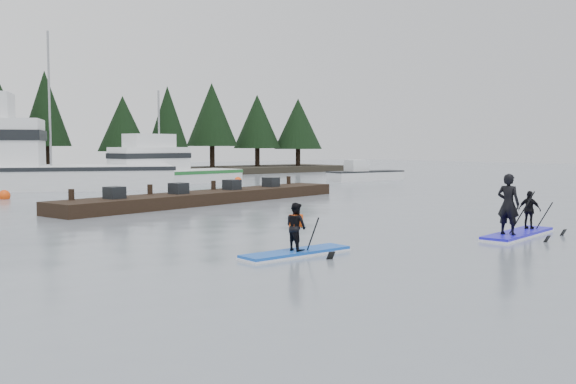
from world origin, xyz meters
TOP-DOWN VIEW (x-y plane):
  - ground at (0.00, 0.00)m, footprint 160.00×160.00m
  - far_shore at (0.00, 42.00)m, footprint 70.00×8.00m
  - treeline at (0.00, 42.00)m, footprint 60.00×4.00m
  - fishing_boat_medium at (7.84, 29.86)m, footprint 12.27×4.98m
  - skiff at (22.45, 23.61)m, footprint 6.57×2.59m
  - floating_dock at (2.13, 14.51)m, footprint 16.81×5.53m
  - buoy_b at (-4.91, 23.15)m, footprint 0.61×0.61m
  - buoy_c at (12.98, 27.70)m, footprint 0.54×0.54m
  - paddleboard_solo at (-4.18, 0.59)m, footprint 3.09×1.04m
  - paddleboard_duo at (3.10, -1.14)m, footprint 3.73×1.53m

SIDE VIEW (x-z plane):
  - ground at x=0.00m, z-range 0.00..0.00m
  - treeline at x=0.00m, z-range -4.00..4.00m
  - buoy_b at x=-4.91m, z-range -0.30..0.30m
  - buoy_c at x=12.98m, z-range -0.27..0.27m
  - floating_dock at x=2.13m, z-range 0.00..0.56m
  - far_shore at x=0.00m, z-range 0.00..0.60m
  - skiff at x=22.45m, z-range 0.00..0.75m
  - paddleboard_solo at x=-4.18m, z-range -0.47..1.34m
  - fishing_boat_medium at x=7.84m, z-range -3.22..4.23m
  - paddleboard_duo at x=3.10m, z-range -0.57..1.84m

